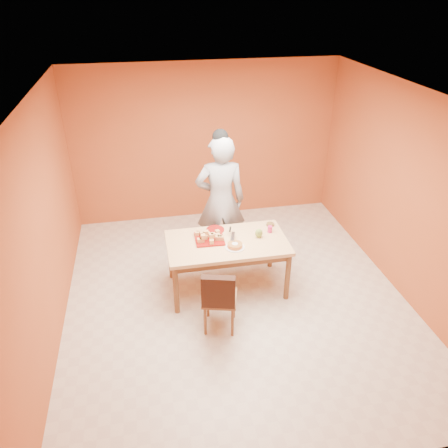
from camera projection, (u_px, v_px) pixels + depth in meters
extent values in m
plane|color=silver|center=(236.00, 298.00, 5.96)|extent=(5.00, 5.00, 0.00)
plane|color=white|center=(240.00, 98.00, 4.63)|extent=(5.00, 5.00, 0.00)
plane|color=#B7552A|center=(206.00, 143.00, 7.43)|extent=(4.50, 0.00, 4.50)
plane|color=#B7552A|center=(43.00, 228.00, 4.92)|extent=(0.00, 5.00, 5.00)
plane|color=#B7552A|center=(406.00, 195.00, 5.67)|extent=(0.00, 5.00, 5.00)
cube|color=#F2BC7E|center=(227.00, 243.00, 5.80)|extent=(1.60, 0.90, 0.05)
cube|color=brown|center=(227.00, 248.00, 5.84)|extent=(1.48, 0.78, 0.10)
cylinder|color=brown|center=(176.00, 290.00, 5.53)|extent=(0.07, 0.07, 0.71)
cylinder|color=brown|center=(171.00, 257.00, 6.20)|extent=(0.07, 0.07, 0.71)
cylinder|color=brown|center=(288.00, 277.00, 5.78)|extent=(0.07, 0.07, 0.71)
cylinder|color=brown|center=(271.00, 246.00, 6.44)|extent=(0.07, 0.07, 0.71)
imported|color=gray|center=(221.00, 201.00, 6.31)|extent=(0.75, 0.52, 1.98)
cube|color=maroon|center=(209.00, 239.00, 5.82)|extent=(0.39, 0.39, 0.02)
cylinder|color=maroon|center=(215.00, 230.00, 6.04)|extent=(0.26, 0.26, 0.02)
cylinder|color=white|center=(235.00, 247.00, 5.65)|extent=(0.28, 0.28, 0.01)
cylinder|color=orange|center=(235.00, 245.00, 5.64)|extent=(0.25, 0.25, 0.04)
cube|color=silver|center=(233.00, 236.00, 5.78)|extent=(0.11, 0.23, 0.01)
ellipsoid|color=olive|center=(259.00, 233.00, 5.85)|extent=(0.12, 0.11, 0.13)
cylinder|color=#CD1E5B|center=(270.00, 229.00, 5.98)|extent=(0.08, 0.08, 0.09)
cylinder|color=#331C0D|center=(270.00, 225.00, 6.15)|extent=(0.13, 0.13, 0.03)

